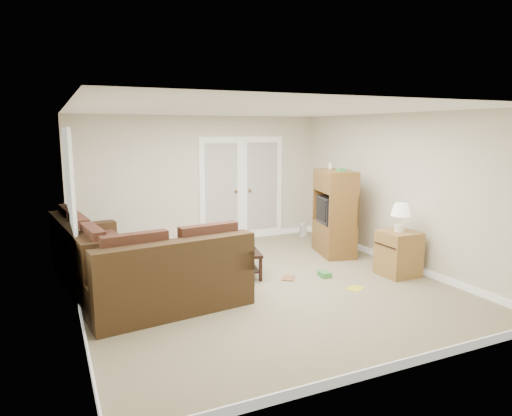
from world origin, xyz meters
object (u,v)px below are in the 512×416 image
sectional_sofa (128,268)px  coffee_table (241,259)px  side_cabinet (399,250)px  tv_armoire (334,212)px

sectional_sofa → coffee_table: (1.77, 0.24, -0.15)m
side_cabinet → coffee_table: bearing=152.7°
tv_armoire → side_cabinet: tv_armoire is taller
tv_armoire → sectional_sofa: bearing=-157.5°
coffee_table → tv_armoire: tv_armoire is taller
coffee_table → side_cabinet: (2.17, -1.12, 0.19)m
tv_armoire → coffee_table: bearing=-156.5°
coffee_table → tv_armoire: size_ratio=0.65×
tv_armoire → side_cabinet: (0.21, -1.45, -0.36)m
coffee_table → sectional_sofa: bearing=-160.7°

